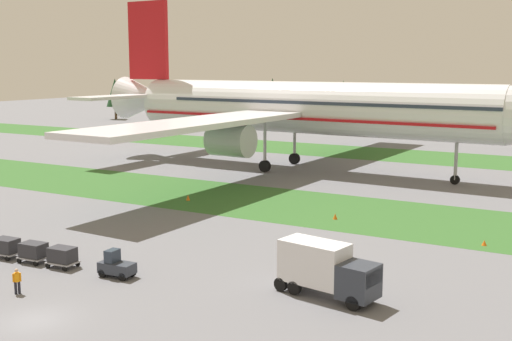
{
  "coord_description": "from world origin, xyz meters",
  "views": [
    {
      "loc": [
        29.61,
        -25.4,
        15.06
      ],
      "look_at": [
        -3.9,
        33.67,
        4.0
      ],
      "focal_mm": 45.42,
      "sensor_mm": 36.0,
      "label": 1
    }
  ],
  "objects_px": {
    "airliner": "(296,107)",
    "taxiway_marker_0": "(188,197)",
    "baggage_tug": "(116,266)",
    "cargo_dolly_third": "(6,246)",
    "taxiway_marker_1": "(335,216)",
    "cargo_dolly_lead": "(62,256)",
    "taxiway_marker_2": "(484,243)",
    "ground_crew_marshaller": "(17,280)",
    "cargo_dolly_second": "(33,251)",
    "catering_truck": "(326,268)"
  },
  "relations": [
    {
      "from": "airliner",
      "to": "taxiway_marker_0",
      "type": "distance_m",
      "value": 27.23
    },
    {
      "from": "cargo_dolly_lead",
      "to": "ground_crew_marshaller",
      "type": "bearing_deg",
      "value": 12.88
    },
    {
      "from": "airliner",
      "to": "cargo_dolly_lead",
      "type": "bearing_deg",
      "value": 8.07
    },
    {
      "from": "airliner",
      "to": "baggage_tug",
      "type": "xyz_separation_m",
      "value": [
        10.28,
        -50.21,
        -8.29
      ]
    },
    {
      "from": "ground_crew_marshaller",
      "to": "cargo_dolly_lead",
      "type": "bearing_deg",
      "value": 52.81
    },
    {
      "from": "cargo_dolly_lead",
      "to": "taxiway_marker_2",
      "type": "xyz_separation_m",
      "value": [
        26.54,
        21.92,
        -0.68
      ]
    },
    {
      "from": "cargo_dolly_second",
      "to": "catering_truck",
      "type": "xyz_separation_m",
      "value": [
        22.66,
        4.2,
        1.03
      ]
    },
    {
      "from": "cargo_dolly_lead",
      "to": "cargo_dolly_second",
      "type": "distance_m",
      "value": 2.9
    },
    {
      "from": "catering_truck",
      "to": "taxiway_marker_1",
      "type": "relative_size",
      "value": 11.99
    },
    {
      "from": "ground_crew_marshaller",
      "to": "catering_truck",
      "type": "bearing_deg",
      "value": -25.68
    },
    {
      "from": "taxiway_marker_2",
      "to": "taxiway_marker_1",
      "type": "bearing_deg",
      "value": 170.05
    },
    {
      "from": "cargo_dolly_second",
      "to": "taxiway_marker_1",
      "type": "xyz_separation_m",
      "value": [
        14.78,
        24.68,
        -0.62
      ]
    },
    {
      "from": "cargo_dolly_second",
      "to": "taxiway_marker_1",
      "type": "height_order",
      "value": "cargo_dolly_second"
    },
    {
      "from": "airliner",
      "to": "taxiway_marker_0",
      "type": "xyz_separation_m",
      "value": [
        -0.85,
        -25.76,
        -8.78
      ]
    },
    {
      "from": "cargo_dolly_lead",
      "to": "catering_truck",
      "type": "distance_m",
      "value": 20.2
    },
    {
      "from": "cargo_dolly_lead",
      "to": "catering_truck",
      "type": "bearing_deg",
      "value": 97.81
    },
    {
      "from": "taxiway_marker_2",
      "to": "cargo_dolly_lead",
      "type": "bearing_deg",
      "value": -140.44
    },
    {
      "from": "airliner",
      "to": "taxiway_marker_1",
      "type": "height_order",
      "value": "airliner"
    },
    {
      "from": "cargo_dolly_lead",
      "to": "taxiway_marker_2",
      "type": "height_order",
      "value": "cargo_dolly_lead"
    },
    {
      "from": "cargo_dolly_third",
      "to": "taxiway_marker_1",
      "type": "xyz_separation_m",
      "value": [
        17.68,
        24.87,
        -0.62
      ]
    },
    {
      "from": "catering_truck",
      "to": "baggage_tug",
      "type": "bearing_deg",
      "value": -66.68
    },
    {
      "from": "baggage_tug",
      "to": "taxiway_marker_0",
      "type": "xyz_separation_m",
      "value": [
        -11.13,
        24.45,
        -0.49
      ]
    },
    {
      "from": "baggage_tug",
      "to": "cargo_dolly_third",
      "type": "bearing_deg",
      "value": -90.0
    },
    {
      "from": "cargo_dolly_third",
      "to": "taxiway_marker_1",
      "type": "relative_size",
      "value": 3.8
    },
    {
      "from": "cargo_dolly_third",
      "to": "taxiway_marker_0",
      "type": "xyz_separation_m",
      "value": [
        -0.33,
        25.14,
        -0.59
      ]
    },
    {
      "from": "taxiway_marker_0",
      "to": "taxiway_marker_1",
      "type": "relative_size",
      "value": 1.08
    },
    {
      "from": "cargo_dolly_third",
      "to": "taxiway_marker_0",
      "type": "height_order",
      "value": "cargo_dolly_third"
    },
    {
      "from": "cargo_dolly_second",
      "to": "taxiway_marker_0",
      "type": "distance_m",
      "value": 25.17
    },
    {
      "from": "taxiway_marker_0",
      "to": "cargo_dolly_third",
      "type": "bearing_deg",
      "value": -89.26
    },
    {
      "from": "cargo_dolly_third",
      "to": "taxiway_marker_1",
      "type": "height_order",
      "value": "cargo_dolly_third"
    },
    {
      "from": "airliner",
      "to": "ground_crew_marshaller",
      "type": "relative_size",
      "value": 46.61
    },
    {
      "from": "airliner",
      "to": "cargo_dolly_third",
      "type": "relative_size",
      "value": 35.39
    },
    {
      "from": "baggage_tug",
      "to": "cargo_dolly_second",
      "type": "relative_size",
      "value": 1.17
    },
    {
      "from": "cargo_dolly_lead",
      "to": "taxiway_marker_1",
      "type": "distance_m",
      "value": 27.24
    },
    {
      "from": "cargo_dolly_third",
      "to": "catering_truck",
      "type": "bearing_deg",
      "value": 96.07
    },
    {
      "from": "baggage_tug",
      "to": "cargo_dolly_lead",
      "type": "relative_size",
      "value": 1.17
    },
    {
      "from": "taxiway_marker_0",
      "to": "taxiway_marker_2",
      "type": "relative_size",
      "value": 1.38
    },
    {
      "from": "cargo_dolly_second",
      "to": "taxiway_marker_2",
      "type": "bearing_deg",
      "value": 123.25
    },
    {
      "from": "cargo_dolly_third",
      "to": "ground_crew_marshaller",
      "type": "bearing_deg",
      "value": 51.15
    },
    {
      "from": "ground_crew_marshaller",
      "to": "baggage_tug",
      "type": "bearing_deg",
      "value": 6.95
    },
    {
      "from": "taxiway_marker_0",
      "to": "cargo_dolly_lead",
      "type": "bearing_deg",
      "value": -76.13
    },
    {
      "from": "cargo_dolly_third",
      "to": "ground_crew_marshaller",
      "type": "relative_size",
      "value": 1.32
    },
    {
      "from": "airliner",
      "to": "catering_truck",
      "type": "relative_size",
      "value": 11.21
    },
    {
      "from": "catering_truck",
      "to": "taxiway_marker_2",
      "type": "height_order",
      "value": "catering_truck"
    },
    {
      "from": "airliner",
      "to": "cargo_dolly_second",
      "type": "xyz_separation_m",
      "value": [
        2.37,
        -50.72,
        -8.18
      ]
    },
    {
      "from": "ground_crew_marshaller",
      "to": "taxiway_marker_0",
      "type": "relative_size",
      "value": 2.67
    },
    {
      "from": "airliner",
      "to": "cargo_dolly_lead",
      "type": "relative_size",
      "value": 35.39
    },
    {
      "from": "cargo_dolly_second",
      "to": "catering_truck",
      "type": "distance_m",
      "value": 23.07
    },
    {
      "from": "airliner",
      "to": "cargo_dolly_second",
      "type": "distance_m",
      "value": 51.43
    },
    {
      "from": "cargo_dolly_third",
      "to": "catering_truck",
      "type": "relative_size",
      "value": 0.32
    }
  ]
}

